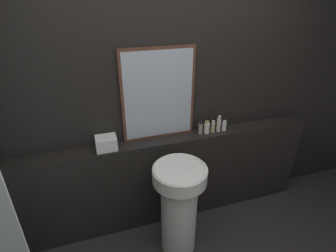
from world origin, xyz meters
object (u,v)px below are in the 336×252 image
Objects in this scene: conditioner_bottle at (207,127)px; shampoo_bottle at (200,128)px; towel_stack at (106,143)px; hand_soap_bottle at (224,126)px; body_wash_bottle at (219,124)px; lotion_bottle at (213,127)px; mirror at (159,95)px; pedestal_sink at (179,204)px.

shampoo_bottle is at bearing 180.00° from conditioner_bottle.
towel_stack reaches higher than hand_soap_bottle.
towel_stack is 1.10× the size of body_wash_bottle.
body_wash_bottle is (0.06, 0.00, 0.02)m from lotion_bottle.
mirror reaches higher than lotion_bottle.
conditioner_bottle reaches higher than towel_stack.
body_wash_bottle is at bearing -6.89° from mirror.
conditioner_bottle is at bearing -180.00° from hand_soap_bottle.
body_wash_bottle reaches higher than conditioner_bottle.
pedestal_sink is at bearing -37.53° from towel_stack.
lotion_bottle is (0.53, -0.07, -0.37)m from mirror.
lotion_bottle is at bearing 0.00° from shampoo_bottle.
pedestal_sink is 0.89m from hand_soap_bottle.
body_wash_bottle is (0.20, 0.00, 0.02)m from shampoo_bottle.
mirror is 7.88× the size of hand_soap_bottle.
lotion_bottle reaches higher than pedestal_sink.
body_wash_bottle is 0.07m from hand_soap_bottle.
conditioner_bottle is (0.07, 0.00, -0.00)m from shampoo_bottle.
pedestal_sink is 0.78m from conditioner_bottle.
mirror is (-0.04, 0.49, 0.86)m from pedestal_sink.
body_wash_bottle is at bearing 0.00° from towel_stack.
shampoo_bottle is 1.08× the size of lotion_bottle.
hand_soap_bottle is at bearing -6.24° from mirror.
body_wash_bottle is at bearing 0.00° from conditioner_bottle.
conditioner_bottle is 0.13m from body_wash_bottle.
conditioner_bottle is at bearing 180.00° from lotion_bottle.
body_wash_bottle is (0.13, 0.00, 0.02)m from conditioner_bottle.
pedestal_sink is at bearing -146.04° from hand_soap_bottle.
shampoo_bottle is at bearing 49.13° from pedestal_sink.
towel_stack is 1.69× the size of hand_soap_bottle.
pedestal_sink is 7.53× the size of lotion_bottle.
lotion_bottle is at bearing -180.00° from hand_soap_bottle.
mirror is at bearing 171.25° from conditioner_bottle.
pedestal_sink is at bearing -143.14° from body_wash_bottle.
shampoo_bottle is (0.90, 0.00, 0.00)m from towel_stack.
lotion_bottle is at bearing -7.66° from mirror.
lotion_bottle reaches higher than hand_soap_bottle.
shampoo_bottle is at bearing 180.00° from body_wash_bottle.
conditioner_bottle is (0.97, 0.00, 0.00)m from towel_stack.
hand_soap_bottle is at bearing 0.00° from shampoo_bottle.
shampoo_bottle reaches higher than hand_soap_bottle.
hand_soap_bottle is (0.62, 0.42, 0.49)m from pedestal_sink.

